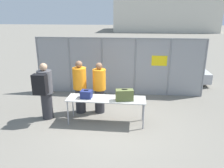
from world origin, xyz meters
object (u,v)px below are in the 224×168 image
suitcase_olive (124,95)px  security_worker_far (80,86)px  inspection_table (106,100)px  utility_trailer (172,76)px  traveler_hooded (45,90)px  security_worker_near (99,87)px  suitcase_navy (86,94)px

suitcase_olive → security_worker_far: (-1.50, 0.74, -0.04)m
inspection_table → utility_trailer: (2.61, 4.30, -0.37)m
inspection_table → suitcase_olive: size_ratio=4.34×
traveler_hooded → security_worker_near: bearing=33.4°
traveler_hooded → utility_trailer: bearing=53.6°
utility_trailer → suitcase_olive: bearing=-115.2°
inspection_table → suitcase_navy: (-0.59, -0.01, 0.17)m
suitcase_navy → security_worker_near: 0.78m
suitcase_navy → security_worker_near: size_ratio=0.20×
suitcase_navy → traveler_hooded: size_ratio=0.19×
security_worker_far → suitcase_navy: bearing=107.4°
traveler_hooded → security_worker_far: 1.12m
inspection_table → traveler_hooded: bearing=178.6°
security_worker_near → security_worker_far: bearing=-10.0°
suitcase_navy → utility_trailer: suitcase_navy is taller
suitcase_navy → suitcase_olive: (1.14, -0.08, 0.05)m
security_worker_near → suitcase_navy: bearing=53.7°
security_worker_far → suitcase_olive: bearing=142.5°
suitcase_olive → security_worker_far: security_worker_far is taller
inspection_table → traveler_hooded: (-1.89, 0.05, 0.25)m
suitcase_olive → utility_trailer: (2.06, 4.39, -0.59)m
suitcase_navy → inspection_table: bearing=1.0°
security_worker_near → utility_trailer: 4.65m
suitcase_navy → suitcase_olive: size_ratio=0.63×
utility_trailer → traveler_hooded: bearing=-136.6°
traveler_hooded → utility_trailer: 6.22m
traveler_hooded → utility_trailer: traveler_hooded is taller
suitcase_olive → security_worker_far: bearing=153.6°
inspection_table → suitcase_navy: bearing=-179.0°
inspection_table → security_worker_near: (-0.32, 0.72, 0.15)m
utility_trailer → suitcase_navy: bearing=-126.6°
traveler_hooded → utility_trailer: (4.50, 4.26, -0.62)m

